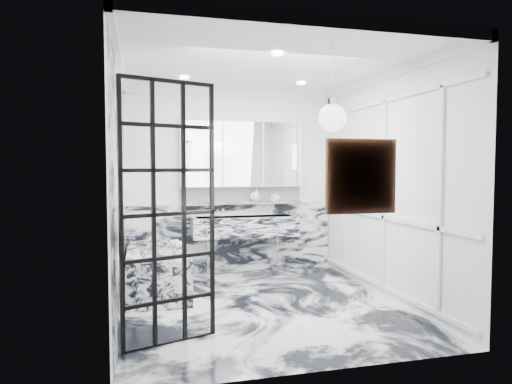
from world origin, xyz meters
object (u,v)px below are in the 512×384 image
object	(u,v)px
trough_sink	(245,226)
bathtub	(157,271)
crittall_door	(169,214)
mirror_cabinet	(242,154)

from	to	relation	value
trough_sink	bathtub	bearing A→B (deg)	-153.52
crittall_door	mirror_cabinet	bearing A→B (deg)	45.51
crittall_door	bathtub	size ratio (longest dim) A/B	1.45
crittall_door	mirror_cabinet	distance (m)	2.99
crittall_door	bathtub	distance (m)	2.03
trough_sink	mirror_cabinet	size ratio (longest dim) A/B	0.84
mirror_cabinet	bathtub	world-z (taller)	mirror_cabinet
crittall_door	trough_sink	xyz separation A→B (m)	(1.27, 2.46, -0.47)
bathtub	crittall_door	bearing A→B (deg)	-88.36
mirror_cabinet	bathtub	bearing A→B (deg)	-147.94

